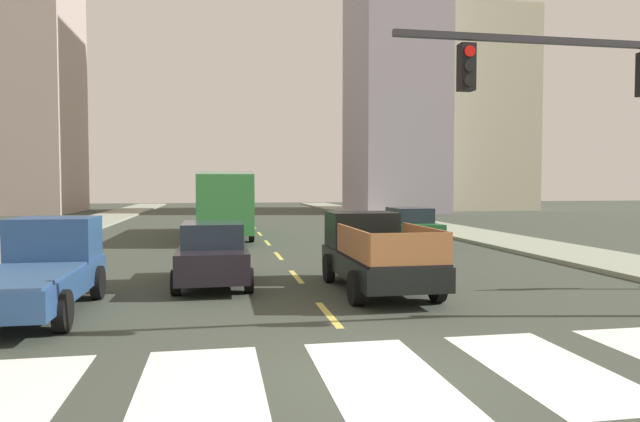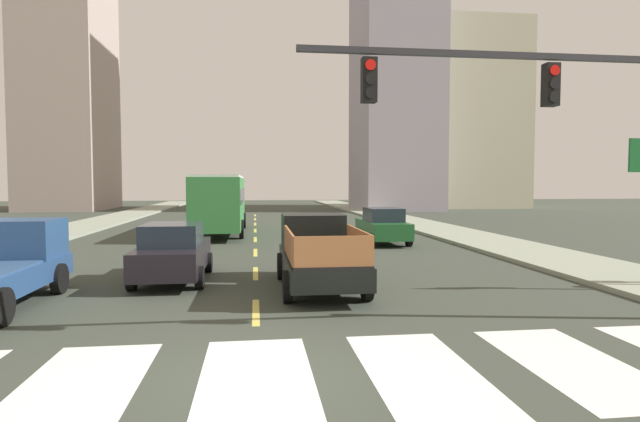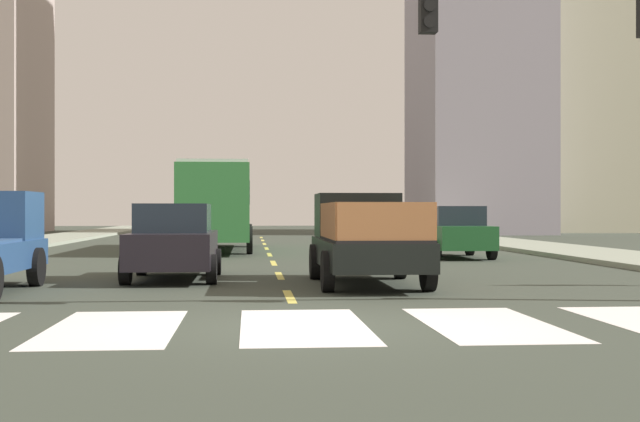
% 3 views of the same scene
% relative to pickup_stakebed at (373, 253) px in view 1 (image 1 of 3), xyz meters
% --- Properties ---
extents(ground_plane, '(160.00, 160.00, 0.00)m').
position_rel_pickup_stakebed_xyz_m(ground_plane, '(-1.75, -6.76, -0.94)').
color(ground_plane, '#373E34').
extents(sidewalk_right, '(3.68, 110.00, 0.15)m').
position_rel_pickup_stakebed_xyz_m(sidewalk_right, '(9.44, 11.24, -0.86)').
color(sidewalk_right, gray).
rests_on(sidewalk_right, ground).
extents(sidewalk_left, '(3.68, 110.00, 0.15)m').
position_rel_pickup_stakebed_xyz_m(sidewalk_left, '(-12.94, 11.24, -0.86)').
color(sidewalk_left, gray).
rests_on(sidewalk_left, ground).
extents(crosswalk_stripe_2, '(1.69, 3.71, 0.01)m').
position_rel_pickup_stakebed_xyz_m(crosswalk_stripe_2, '(-4.28, -6.76, -0.93)').
color(crosswalk_stripe_2, white).
rests_on(crosswalk_stripe_2, ground).
extents(crosswalk_stripe_3, '(1.69, 3.71, 0.01)m').
position_rel_pickup_stakebed_xyz_m(crosswalk_stripe_3, '(-1.75, -6.76, -0.93)').
color(crosswalk_stripe_3, white).
rests_on(crosswalk_stripe_3, ground).
extents(crosswalk_stripe_4, '(1.69, 3.71, 0.01)m').
position_rel_pickup_stakebed_xyz_m(crosswalk_stripe_4, '(0.78, -6.76, -0.93)').
color(crosswalk_stripe_4, white).
rests_on(crosswalk_stripe_4, ground).
extents(lane_dash_0, '(0.16, 2.40, 0.01)m').
position_rel_pickup_stakebed_xyz_m(lane_dash_0, '(-1.75, -2.76, -0.93)').
color(lane_dash_0, '#D1C351').
rests_on(lane_dash_0, ground).
extents(lane_dash_1, '(0.16, 2.40, 0.01)m').
position_rel_pickup_stakebed_xyz_m(lane_dash_1, '(-1.75, 2.24, -0.93)').
color(lane_dash_1, '#D1C351').
rests_on(lane_dash_1, ground).
extents(lane_dash_2, '(0.16, 2.40, 0.01)m').
position_rel_pickup_stakebed_xyz_m(lane_dash_2, '(-1.75, 7.24, -0.93)').
color(lane_dash_2, '#D1C351').
rests_on(lane_dash_2, ground).
extents(lane_dash_3, '(0.16, 2.40, 0.01)m').
position_rel_pickup_stakebed_xyz_m(lane_dash_3, '(-1.75, 12.24, -0.93)').
color(lane_dash_3, '#D1C351').
rests_on(lane_dash_3, ground).
extents(lane_dash_4, '(0.16, 2.40, 0.01)m').
position_rel_pickup_stakebed_xyz_m(lane_dash_4, '(-1.75, 17.24, -0.93)').
color(lane_dash_4, '#D1C351').
rests_on(lane_dash_4, ground).
extents(lane_dash_5, '(0.16, 2.40, 0.01)m').
position_rel_pickup_stakebed_xyz_m(lane_dash_5, '(-1.75, 22.24, -0.93)').
color(lane_dash_5, '#D1C351').
rests_on(lane_dash_5, ground).
extents(lane_dash_6, '(0.16, 2.40, 0.01)m').
position_rel_pickup_stakebed_xyz_m(lane_dash_6, '(-1.75, 27.24, -0.93)').
color(lane_dash_6, '#D1C351').
rests_on(lane_dash_6, ground).
extents(lane_dash_7, '(0.16, 2.40, 0.01)m').
position_rel_pickup_stakebed_xyz_m(lane_dash_7, '(-1.75, 32.24, -0.93)').
color(lane_dash_7, '#D1C351').
rests_on(lane_dash_7, ground).
extents(pickup_stakebed, '(2.18, 5.20, 1.96)m').
position_rel_pickup_stakebed_xyz_m(pickup_stakebed, '(0.00, 0.00, 0.00)').
color(pickup_stakebed, black).
rests_on(pickup_stakebed, ground).
extents(pickup_dark, '(2.18, 5.20, 1.96)m').
position_rel_pickup_stakebed_xyz_m(pickup_dark, '(-7.85, -1.26, -0.02)').
color(pickup_dark, navy).
rests_on(pickup_dark, ground).
extents(city_bus, '(2.72, 10.80, 3.32)m').
position_rel_pickup_stakebed_xyz_m(city_bus, '(-3.71, 15.70, 1.02)').
color(city_bus, '#327D3C').
rests_on(city_bus, ground).
extents(sedan_far, '(2.02, 4.40, 1.72)m').
position_rel_pickup_stakebed_xyz_m(sedan_far, '(-4.17, 1.26, -0.08)').
color(sedan_far, black).
rests_on(sedan_far, ground).
extents(sedan_near_right, '(2.02, 4.40, 1.72)m').
position_rel_pickup_stakebed_xyz_m(sedan_near_right, '(4.35, 9.74, -0.08)').
color(sedan_near_right, '#1D5729').
rests_on(sedan_near_right, ground).
extents(tower_tall_centre, '(8.19, 10.78, 37.62)m').
position_rel_pickup_stakebed_xyz_m(tower_tall_centre, '(13.43, 40.50, 17.87)').
color(tower_tall_centre, '#9B94A3').
rests_on(tower_tall_centre, ground).
extents(block_mid_left, '(7.87, 11.77, 29.49)m').
position_rel_pickup_stakebed_xyz_m(block_mid_left, '(-21.86, 45.34, 13.81)').
color(block_mid_left, '#A5938B').
rests_on(block_mid_left, ground).
extents(block_mid_right, '(10.68, 9.42, 21.69)m').
position_rel_pickup_stakebed_xyz_m(block_mid_right, '(24.24, 44.93, 9.91)').
color(block_mid_right, '#B6B396').
rests_on(block_mid_right, ground).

